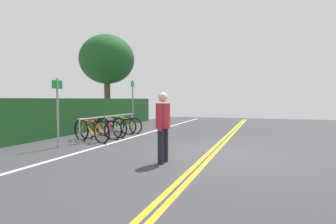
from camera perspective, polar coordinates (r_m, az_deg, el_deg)
ground_plane at (r=7.40m, az=8.31°, el=-8.66°), size 29.54×12.60×0.05m
centre_line_yellow_inner at (r=7.38m, az=8.93°, el=-8.48°), size 26.59×0.10×0.00m
centre_line_yellow_outer at (r=7.41m, az=7.70°, el=-8.43°), size 26.59×0.10×0.00m
bike_lane_stripe_white at (r=8.64m, az=-14.24°, el=-6.91°), size 26.59×0.12×0.00m
bike_rack at (r=10.97m, az=-11.54°, el=-1.73°), size 3.76×0.05×0.80m
bicycle_0 at (r=9.83m, az=-15.06°, el=-3.60°), size 0.67×1.75×0.79m
bicycle_1 at (r=10.38m, az=-13.37°, el=-3.42°), size 0.46×1.73×0.73m
bicycle_2 at (r=10.97m, az=-11.30°, el=-2.95°), size 0.65×1.65×0.79m
bicycle_3 at (r=11.69m, az=-10.33°, el=-2.84°), size 0.60×1.62×0.69m
bicycle_4 at (r=12.11m, az=-8.21°, el=-2.59°), size 0.57×1.60×0.71m
pedestrian at (r=6.31m, az=-1.02°, el=-2.20°), size 0.49×0.32×1.56m
sign_post_near at (r=8.87m, az=-21.17°, el=1.20°), size 0.36×0.08×2.02m
sign_post_far at (r=13.31m, az=-7.06°, el=2.39°), size 0.36×0.06×2.29m
hedge_backdrop at (r=13.46m, az=-16.72°, el=-0.48°), size 12.71×1.16×1.45m
tree_mid at (r=17.08m, az=-12.09°, el=10.15°), size 3.14×3.14×5.12m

